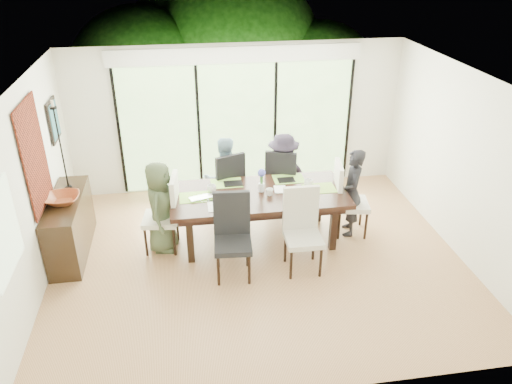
{
  "coord_description": "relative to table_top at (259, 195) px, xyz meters",
  "views": [
    {
      "loc": [
        -0.99,
        -6.1,
        4.34
      ],
      "look_at": [
        0.0,
        0.25,
        1.0
      ],
      "focal_mm": 35.0,
      "sensor_mm": 36.0,
      "label": 1
    }
  ],
  "objects": [
    {
      "name": "floor",
      "position": [
        -0.08,
        -0.53,
        -0.81
      ],
      "size": [
        6.0,
        5.0,
        0.01
      ],
      "primitive_type": "cube",
      "color": "#95603B",
      "rests_on": "ground"
    },
    {
      "name": "ceiling",
      "position": [
        -0.08,
        -0.53,
        1.9
      ],
      "size": [
        6.0,
        5.0,
        0.01
      ],
      "primitive_type": "cube",
      "color": "white",
      "rests_on": "wall_back"
    },
    {
      "name": "wall_back",
      "position": [
        -0.08,
        1.98,
        0.55
      ],
      "size": [
        6.0,
        0.02,
        2.7
      ],
      "primitive_type": "cube",
      "color": "silver",
      "rests_on": "floor"
    },
    {
      "name": "wall_front",
      "position": [
        -0.08,
        -3.04,
        0.55
      ],
      "size": [
        6.0,
        0.02,
        2.7
      ],
      "primitive_type": "cube",
      "color": "silver",
      "rests_on": "floor"
    },
    {
      "name": "wall_left",
      "position": [
        -3.09,
        -0.53,
        0.55
      ],
      "size": [
        0.02,
        5.0,
        2.7
      ],
      "primitive_type": "cube",
      "color": "silver",
      "rests_on": "floor"
    },
    {
      "name": "wall_right",
      "position": [
        2.93,
        -0.53,
        0.55
      ],
      "size": [
        0.02,
        5.0,
        2.7
      ],
      "primitive_type": "cube",
      "color": "silver",
      "rests_on": "floor"
    },
    {
      "name": "glass_doors",
      "position": [
        -0.08,
        1.94,
        0.4
      ],
      "size": [
        4.2,
        0.02,
        2.3
      ],
      "primitive_type": "cube",
      "color": "#598C3F",
      "rests_on": "wall_back"
    },
    {
      "name": "blinds_header",
      "position": [
        -0.08,
        1.93,
        1.7
      ],
      "size": [
        4.4,
        0.06,
        0.28
      ],
      "primitive_type": "cube",
      "color": "white",
      "rests_on": "wall_back"
    },
    {
      "name": "mullion_a",
      "position": [
        -2.18,
        1.93,
        0.4
      ],
      "size": [
        0.05,
        0.04,
        2.3
      ],
      "primitive_type": "cube",
      "color": "black",
      "rests_on": "wall_back"
    },
    {
      "name": "mullion_b",
      "position": [
        -0.78,
        1.93,
        0.4
      ],
      "size": [
        0.05,
        0.04,
        2.3
      ],
      "primitive_type": "cube",
      "color": "black",
      "rests_on": "wall_back"
    },
    {
      "name": "mullion_c",
      "position": [
        0.62,
        1.93,
        0.4
      ],
      "size": [
        0.05,
        0.04,
        2.3
      ],
      "primitive_type": "cube",
      "color": "black",
      "rests_on": "wall_back"
    },
    {
      "name": "mullion_d",
      "position": [
        2.02,
        1.93,
        0.4
      ],
      "size": [
        0.05,
        0.04,
        2.3
      ],
      "primitive_type": "cube",
      "color": "black",
      "rests_on": "wall_back"
    },
    {
      "name": "side_window",
      "position": [
        -3.05,
        -1.73,
        0.7
      ],
      "size": [
        0.02,
        0.9,
        1.0
      ],
      "primitive_type": "cube",
      "color": "#8CAD7F",
      "rests_on": "wall_left"
    },
    {
      "name": "deck",
      "position": [
        -0.08,
        2.87,
        -0.85
      ],
      "size": [
        6.0,
        1.8,
        0.1
      ],
      "primitive_type": "cube",
      "color": "brown",
      "rests_on": "ground"
    },
    {
      "name": "rail_top",
      "position": [
        -0.08,
        3.67,
        -0.25
      ],
      "size": [
        6.0,
        0.08,
        0.06
      ],
      "primitive_type": "cube",
      "color": "brown",
      "rests_on": "deck"
    },
    {
      "name": "foliage_left",
      "position": [
        -1.88,
        4.67,
        0.64
      ],
      "size": [
        3.2,
        3.2,
        3.2
      ],
      "primitive_type": "sphere",
      "color": "#14380F",
      "rests_on": "ground"
    },
    {
      "name": "foliage_mid",
      "position": [
        0.32,
        5.27,
        1.0
      ],
      "size": [
        4.0,
        4.0,
        4.0
      ],
      "primitive_type": "sphere",
      "color": "#14380F",
      "rests_on": "ground"
    },
    {
      "name": "foliage_right",
      "position": [
        2.12,
        4.47,
        0.46
      ],
      "size": [
        2.8,
        2.8,
        2.8
      ],
      "primitive_type": "sphere",
      "color": "#14380F",
      "rests_on": "ground"
    },
    {
      "name": "foliage_far",
      "position": [
        -0.68,
        5.97,
        0.82
      ],
      "size": [
        3.6,
        3.6,
        3.6
      ],
      "primitive_type": "sphere",
      "color": "#14380F",
      "rests_on": "ground"
    },
    {
      "name": "table_top",
      "position": [
        0.0,
        0.0,
        0.0
      ],
      "size": [
        2.67,
        1.23,
        0.07
      ],
      "primitive_type": "cube",
      "color": "black",
      "rests_on": "floor"
    },
    {
      "name": "table_apron",
      "position": [
        0.0,
        0.0,
        -0.1
      ],
      "size": [
        2.45,
        1.0,
        0.11
      ],
      "primitive_type": "cube",
      "color": "black",
      "rests_on": "floor"
    },
    {
      "name": "table_leg_fl",
      "position": [
        -1.08,
        -0.43,
        -0.42
      ],
      "size": [
        0.1,
        0.1,
        0.77
      ],
      "primitive_type": "cube",
      "color": "black",
      "rests_on": "floor"
    },
    {
      "name": "table_leg_fr",
      "position": [
        1.08,
        -0.43,
        -0.42
      ],
      "size": [
        0.1,
        0.1,
        0.77
      ],
      "primitive_type": "cube",
      "color": "black",
      "rests_on": "floor"
    },
    {
      "name": "table_leg_bl",
      "position": [
        -1.08,
        0.43,
        -0.42
      ],
      "size": [
        0.1,
        0.1,
        0.77
      ],
      "primitive_type": "cube",
      "color": "black",
      "rests_on": "floor"
    },
    {
      "name": "table_leg_br",
      "position": [
        1.08,
        0.43,
        -0.42
      ],
      "size": [
        0.1,
        0.1,
        0.77
      ],
      "primitive_type": "cube",
      "color": "black",
      "rests_on": "floor"
    },
    {
      "name": "chair_left_end",
      "position": [
        -1.5,
        0.0,
        -0.19
      ],
      "size": [
        0.57,
        0.57,
        1.23
      ],
      "primitive_type": null,
      "rotation": [
        0.0,
        0.0,
        -1.69
      ],
      "color": "white",
      "rests_on": "floor"
    },
    {
      "name": "chair_right_end",
      "position": [
        1.5,
        0.0,
        -0.19
      ],
      "size": [
        0.59,
        0.59,
        1.23
      ],
      "primitive_type": null,
      "rotation": [
        0.0,
        0.0,
        1.41
      ],
      "color": "silver",
      "rests_on": "floor"
    },
    {
      "name": "chair_far_left",
      "position": [
        -0.45,
        0.85,
        -0.19
      ],
      "size": [
        0.67,
        0.67,
        1.23
      ],
      "primitive_type": null,
      "rotation": [
        0.0,
        0.0,
        3.52
      ],
      "color": "black",
      "rests_on": "floor"
    },
    {
      "name": "chair_far_right",
      "position": [
        0.55,
        0.85,
        -0.19
      ],
      "size": [
        0.66,
        0.66,
        1.23
      ],
      "primitive_type": null,
      "rotation": [
        0.0,
        0.0,
        2.78
      ],
      "color": "black",
      "rests_on": "floor"
    },
    {
      "name": "chair_near_left",
      "position": [
        -0.5,
        -0.87,
        -0.19
      ],
      "size": [
        0.55,
        0.55,
        1.23
      ],
      "primitive_type": null,
      "rotation": [
        0.0,
        0.0,
        -0.08
      ],
      "color": "black",
      "rests_on": "floor"
    },
    {
      "name": "chair_near_right",
      "position": [
        0.5,
        -0.87,
        -0.19
      ],
      "size": [
        0.52,
        0.52,
        1.23
      ],
      "primitive_type": null,
      "rotation": [
        0.0,
        0.0,
        -0.02
      ],
      "color": "beige",
      "rests_on": "floor"
    },
    {
      "name": "person_left_end",
      "position": [
        -1.48,
        0.0,
        -0.08
      ],
      "size": [
        0.57,
        0.75,
        1.44
      ],
      "primitive_type": "imported",
      "rotation": [
        0.0,
        0.0,
        1.33
      ],
      "color": "#455438",
      "rests_on": "floor"
    },
    {
      "name": "person_right_end",
      "position": [
        1.48,
        0.0,
        -0.08
      ],
      "size": [
        0.55,
        0.74,
        1.44
      ],
      "primitive_type": "imported",
      "rotation": [
        0.0,
        0.0,
        -1.77
      ],
      "color": "black",
      "rests_on": "floor"
    },
    {
      "name": "person_far_left",
      "position": [
        -0.45,
        0.83,
        -0.08
      ],
      "size": [
        0.72,
        0.51,
        1.44
      ],
      "primitive_type": "imported",
      "rotation": [
        0.0,
        0.0,
        3.27
      ],
      "color": "#80A5B9",
      "rests_on": "floor"
    },
    {
      "name": "person_far_right",
      "position": [
        0.55,
        0.83,
        -0.08
      ],
      "size": [
        0.68,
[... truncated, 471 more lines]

